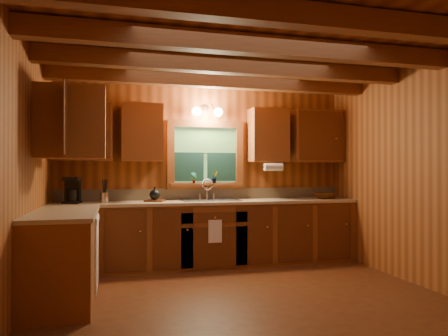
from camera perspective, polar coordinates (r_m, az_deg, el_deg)
The scene contains 20 objects.
room at distance 4.32m, azimuth 2.68°, elevation -0.59°, with size 4.20×4.20×4.20m.
ceiling_beams at distance 4.48m, azimuth 2.67°, elevation 14.83°, with size 4.20×2.54×0.18m.
base_cabinets at distance 5.53m, azimuth -6.31°, elevation -9.59°, with size 4.20×2.22×0.86m.
countertop at distance 5.49m, azimuth -6.17°, elevation -4.94°, with size 4.20×2.24×0.04m.
backsplash at distance 6.15m, azimuth -2.55°, elevation -3.52°, with size 4.20×0.02×0.16m, color tan.
dishwasher_panel at distance 4.89m, azimuth -16.86°, elevation -10.81°, with size 0.02×0.60×0.80m, color white.
upper_cabinets at distance 5.62m, azimuth -7.22°, elevation 4.97°, with size 4.19×1.77×0.78m.
window at distance 6.13m, azimuth -2.51°, elevation 1.60°, with size 1.12×0.08×1.00m.
window_sill at distance 6.08m, azimuth -2.42°, elevation -2.24°, with size 1.06×0.14×0.04m, color brown.
wall_sconce at distance 6.07m, azimuth -2.27°, elevation 7.65°, with size 0.45×0.21×0.17m.
paper_towel_roll at distance 6.07m, azimuth 6.69°, elevation 0.12°, with size 0.11×0.11×0.27m, color white.
dish_towel at distance 5.59m, azimuth -1.21°, elevation -8.57°, with size 0.18×0.01×0.30m, color white.
sink at distance 5.89m, azimuth -1.98°, elevation -4.87°, with size 0.82×0.48×0.43m.
coffee_maker at distance 5.72m, azimuth -19.83°, elevation -2.87°, with size 0.19×0.24×0.34m.
utensil_crock at distance 5.69m, azimuth -15.90°, elevation -3.81°, with size 0.11×0.11×0.30m.
cutting_board at distance 5.78m, azimuth -9.37°, elevation -4.40°, with size 0.25×0.18×0.02m, color #562A12.
teakettle at distance 5.77m, azimuth -9.37°, elevation -3.59°, with size 0.14×0.14×0.18m.
wicker_basket at distance 6.47m, azimuth 13.53°, elevation -3.68°, with size 0.36×0.36×0.09m, color #48230C.
potted_plant_left at distance 6.01m, azimuth -4.12°, elevation -1.29°, with size 0.09×0.06×0.16m, color #562A12.
potted_plant_right at distance 6.09m, azimuth -1.29°, elevation -1.22°, with size 0.10×0.08×0.18m, color #562A12.
Camera 1 is at (-1.28, -4.12, 1.31)m, focal length 33.76 mm.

